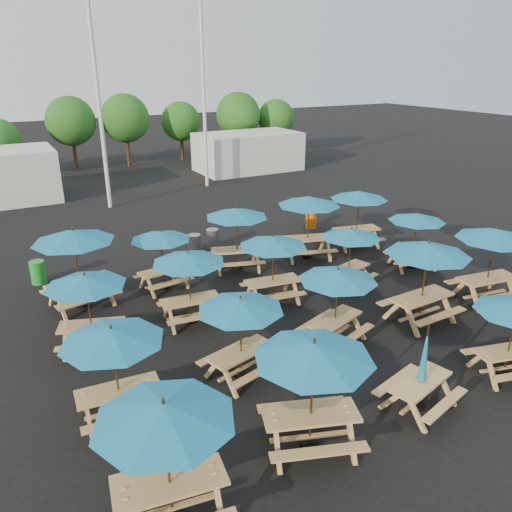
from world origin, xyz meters
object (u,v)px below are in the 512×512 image
picnic_unit_19 (359,198)px  waste_bin_3 (311,220)px  picnic_unit_8 (422,375)px  picnic_unit_15 (309,204)px  picnic_unit_18 (417,220)px  picnic_unit_6 (189,261)px  waste_bin_2 (213,239)px  picnic_unit_10 (273,245)px  picnic_unit_4 (314,356)px  waste_bin_0 (38,272)px  picnic_unit_3 (74,240)px  picnic_unit_11 (237,216)px  picnic_unit_2 (86,284)px  picnic_unit_1 (112,340)px  picnic_unit_7 (161,239)px  picnic_unit_13 (428,253)px  picnic_unit_0 (164,418)px  picnic_unit_14 (351,236)px  picnic_unit_9 (338,279)px  picnic_unit_17 (495,238)px  picnic_unit_5 (241,308)px  waste_bin_1 (195,244)px

picnic_unit_19 → waste_bin_3: (-0.21, 2.96, -1.69)m
picnic_unit_8 → picnic_unit_19: picnic_unit_19 is taller
picnic_unit_15 → picnic_unit_18: 4.00m
picnic_unit_6 → waste_bin_2: size_ratio=2.88×
picnic_unit_10 → waste_bin_2: (0.34, 5.45, -1.54)m
picnic_unit_4 → waste_bin_0: size_ratio=3.68×
picnic_unit_15 → waste_bin_0: bearing=-176.8°
picnic_unit_3 → picnic_unit_11: bearing=-7.5°
picnic_unit_2 → picnic_unit_11: bearing=47.1°
picnic_unit_1 → picnic_unit_11: bearing=50.5°
picnic_unit_10 → picnic_unit_19: 6.28m
picnic_unit_2 → picnic_unit_3: 2.76m
picnic_unit_6 → picnic_unit_7: picnic_unit_6 is taller
picnic_unit_18 → waste_bin_3: picnic_unit_18 is taller
picnic_unit_18 → picnic_unit_19: bearing=114.9°
picnic_unit_11 → picnic_unit_15: 2.96m
picnic_unit_13 → picnic_unit_1: bearing=177.9°
picnic_unit_3 → waste_bin_3: picnic_unit_3 is taller
picnic_unit_0 → picnic_unit_15: picnic_unit_15 is taller
picnic_unit_7 → picnic_unit_14: 6.32m
picnic_unit_7 → picnic_unit_2: bearing=-145.3°
picnic_unit_6 → waste_bin_2: (3.15, 5.45, -1.53)m
picnic_unit_9 → waste_bin_2: size_ratio=3.29×
picnic_unit_3 → picnic_unit_8: size_ratio=1.37×
picnic_unit_0 → picnic_unit_13: 9.37m
picnic_unit_6 → waste_bin_2: picnic_unit_6 is taller
waste_bin_0 → picnic_unit_2: bearing=-81.9°
picnic_unit_1 → picnic_unit_17: bearing=4.4°
waste_bin_2 → picnic_unit_7: bearing=-137.6°
picnic_unit_17 → picnic_unit_15: bearing=124.2°
picnic_unit_1 → picnic_unit_2: 3.20m
picnic_unit_14 → picnic_unit_2: bearing=163.9°
picnic_unit_2 → picnic_unit_13: size_ratio=1.07×
picnic_unit_11 → picnic_unit_17: 8.54m
picnic_unit_6 → waste_bin_0: picnic_unit_6 is taller
picnic_unit_7 → picnic_unit_11: bearing=-1.8°
picnic_unit_0 → picnic_unit_7: bearing=79.9°
picnic_unit_3 → picnic_unit_10: picnic_unit_3 is taller
waste_bin_2 → picnic_unit_10: bearing=-93.5°
picnic_unit_2 → picnic_unit_7: size_ratio=1.19×
picnic_unit_13 → picnic_unit_6: bearing=149.0°
picnic_unit_17 → picnic_unit_5: bearing=-172.2°
picnic_unit_3 → picnic_unit_5: 6.42m
picnic_unit_2 → picnic_unit_7: (2.94, 2.74, -0.09)m
picnic_unit_18 → waste_bin_2: picnic_unit_18 is taller
picnic_unit_13 → waste_bin_1: size_ratio=3.09×
picnic_unit_18 → waste_bin_3: (-0.60, 5.77, -1.46)m
picnic_unit_11 → picnic_unit_19: (5.44, -0.24, 0.03)m
picnic_unit_9 → picnic_unit_19: (5.45, 5.72, 0.19)m
picnic_unit_5 → waste_bin_3: bearing=32.6°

